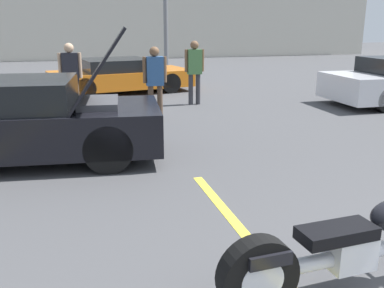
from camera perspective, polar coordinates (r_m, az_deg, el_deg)
name	(u,v)px	position (r m, az deg, el deg)	size (l,w,h in m)	color
parking_stripe_middle	(275,270)	(3.96, 10.98, -16.17)	(0.12, 4.83, 0.01)	yellow
far_building	(124,19)	(28.01, -9.11, 16.18)	(32.00, 4.20, 4.40)	beige
motorcycle	(364,246)	(3.74, 21.92, -12.51)	(2.51, 0.70, 0.94)	black
show_car_hood_open	(25,121)	(7.06, -21.41, 2.86)	(4.31, 2.24, 2.03)	black
parked_car_left_row	(120,76)	(13.54, -9.59, 8.93)	(4.49, 2.62, 1.03)	orange
spectator_by_show_car	(155,78)	(9.35, -4.96, 8.81)	(0.52, 0.21, 1.60)	brown
spectator_midground	(71,73)	(10.22, -15.88, 9.06)	(0.52, 0.22, 1.65)	brown
spectator_far_lot	(194,67)	(11.25, 0.33, 10.20)	(0.52, 0.22, 1.65)	#333338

